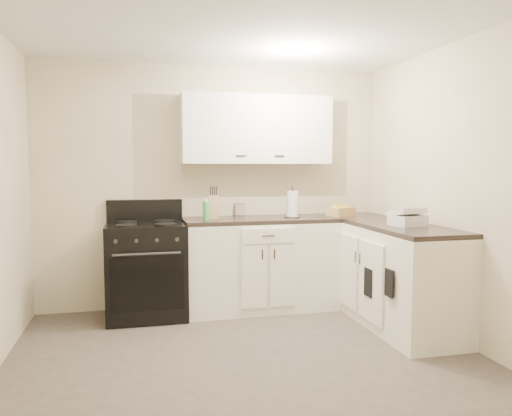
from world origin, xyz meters
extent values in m
plane|color=#473F38|center=(0.00, 0.00, 0.00)|extent=(3.60, 3.60, 0.00)
plane|color=white|center=(0.00, 0.00, 2.50)|extent=(3.60, 3.60, 0.00)
plane|color=beige|center=(0.00, 1.80, 1.25)|extent=(3.60, 0.00, 3.60)
plane|color=beige|center=(1.80, 0.00, 1.25)|extent=(0.00, 3.60, 3.60)
plane|color=beige|center=(0.00, -1.80, 1.25)|extent=(3.60, 0.00, 3.60)
cube|color=white|center=(0.43, 1.50, 0.45)|extent=(1.55, 0.60, 0.90)
cube|color=white|center=(1.50, 0.85, 0.45)|extent=(0.60, 1.90, 0.90)
cube|color=black|center=(0.43, 1.50, 0.92)|extent=(1.55, 0.60, 0.04)
cube|color=black|center=(1.50, 0.85, 0.92)|extent=(0.60, 1.90, 0.04)
cube|color=white|center=(0.43, 1.65, 1.84)|extent=(1.55, 0.30, 0.70)
cube|color=black|center=(-0.72, 1.48, 0.46)|extent=(0.75, 0.64, 0.91)
cube|color=tan|center=(-0.05, 1.54, 1.06)|extent=(0.12, 0.11, 0.23)
cylinder|color=white|center=(0.75, 1.46, 1.08)|extent=(0.15, 0.15, 0.27)
cylinder|color=green|center=(-0.14, 1.42, 1.03)|extent=(0.06, 0.06, 0.18)
cube|color=black|center=(0.26, 1.76, 1.00)|extent=(0.11, 0.06, 0.13)
cube|color=tan|center=(1.31, 1.50, 0.99)|extent=(0.32, 0.28, 0.09)
cube|color=silver|center=(1.52, 0.53, 0.99)|extent=(0.29, 0.28, 0.09)
cube|color=black|center=(1.18, 0.21, 0.52)|extent=(0.02, 0.13, 0.23)
cube|color=black|center=(1.18, 0.57, 0.44)|extent=(0.02, 0.14, 0.25)
camera|label=1|loc=(-0.82, -3.39, 1.47)|focal=35.00mm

